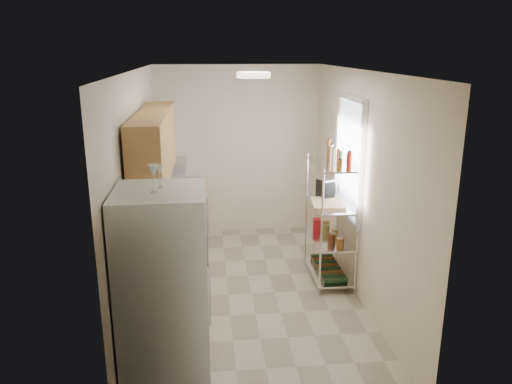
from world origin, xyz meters
TOP-DOWN VIEW (x-y plane):
  - room at (0.00, 0.00)m, footprint 2.52×4.42m
  - counter_run at (-0.92, 0.44)m, footprint 0.63×3.51m
  - upper_cabinets at (-1.05, 0.10)m, footprint 0.33×2.20m
  - range_hood at (-1.00, 0.90)m, footprint 0.50×0.60m
  - window at (1.23, 0.35)m, footprint 0.06×1.00m
  - bakers_rack at (1.00, 0.30)m, footprint 0.45×0.90m
  - ceiling_dome at (0.00, -0.30)m, footprint 0.34×0.34m
  - refrigerator at (-0.87, -1.58)m, footprint 0.72×0.72m
  - wine_glass_a at (-0.86, -1.50)m, footprint 0.07×0.07m
  - wine_glass_b at (-0.90, -1.63)m, footprint 0.08×0.08m
  - rice_cooker at (-0.97, 0.41)m, footprint 0.28×0.28m
  - frying_pan_large at (-1.02, 0.58)m, footprint 0.28×0.28m
  - frying_pan_small at (-0.86, 1.08)m, footprint 0.21×0.21m
  - cutting_board at (0.95, 0.24)m, footprint 0.42×0.51m
  - espresso_machine at (0.98, 0.50)m, footprint 0.21×0.25m
  - storage_bag at (0.91, 0.59)m, footprint 0.11×0.14m

SIDE VIEW (x-z plane):
  - counter_run at x=-0.92m, z-range 0.00..0.90m
  - storage_bag at x=0.91m, z-range 0.56..0.71m
  - refrigerator at x=-0.87m, z-range 0.00..1.76m
  - frying_pan_small at x=-0.86m, z-range 0.90..0.94m
  - frying_pan_large at x=-1.02m, z-range 0.90..0.94m
  - rice_cooker at x=-0.97m, z-range 0.90..1.12m
  - cutting_board at x=0.95m, z-range 1.01..1.04m
  - bakers_rack at x=1.00m, z-range 0.24..1.97m
  - espresso_machine at x=0.98m, z-range 1.01..1.27m
  - room at x=0.00m, z-range -0.01..2.61m
  - range_hood at x=-1.00m, z-range 1.33..1.45m
  - window at x=1.23m, z-range 0.82..2.28m
  - upper_cabinets at x=-1.05m, z-range 1.45..2.17m
  - wine_glass_a at x=-0.86m, z-range 1.76..1.94m
  - wine_glass_b at x=-0.90m, z-range 1.76..1.98m
  - ceiling_dome at x=0.00m, z-range 2.54..2.60m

